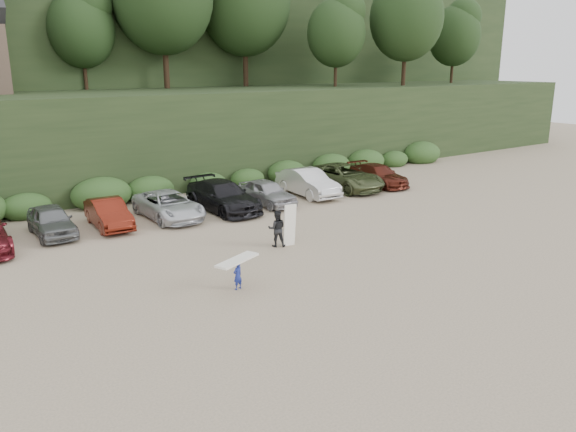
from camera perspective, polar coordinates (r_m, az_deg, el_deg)
ground at (r=23.08m, az=5.25°, el=-4.55°), size 120.00×120.00×0.00m
hillside_backdrop at (r=54.38m, az=-21.06°, el=17.90°), size 90.00×41.50×28.00m
parked_cars at (r=29.36m, az=-13.18°, el=0.98°), size 33.72×6.34×1.62m
child_surfer at (r=20.01m, az=-5.16°, el=-5.36°), size 1.95×1.21×1.13m
adult_surfer at (r=24.53m, az=-1.02°, el=-1.27°), size 1.26×0.94×1.90m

